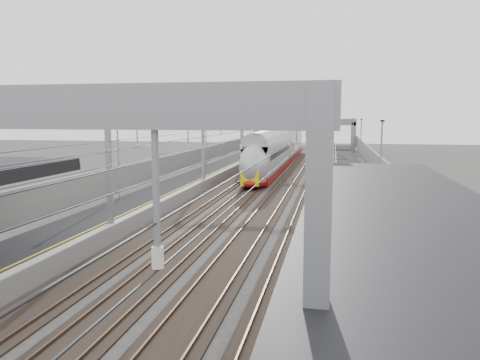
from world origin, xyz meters
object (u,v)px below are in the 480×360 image
at_px(overbridge, 304,126).
at_px(bench, 415,316).
at_px(train, 279,151).
at_px(signal_green, 261,147).

distance_m(overbridge, bench, 89.82).
bearing_deg(bench, overbridge, 95.67).
bearing_deg(overbridge, bench, -84.33).
distance_m(overbridge, train, 34.40).
bearing_deg(overbridge, train, -92.51).
relative_size(overbridge, train, 0.42).
distance_m(bench, signal_green, 63.66).
relative_size(train, signal_green, 15.07).
xyz_separation_m(overbridge, bench, (8.87, -89.30, -3.78)).
bearing_deg(train, bench, -79.34).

